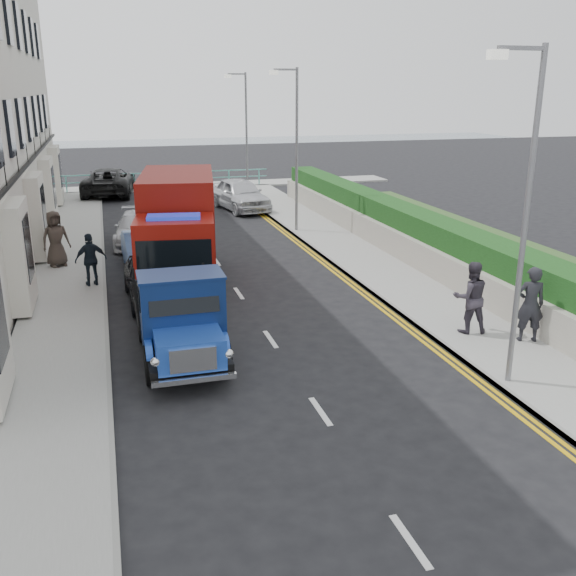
{
  "coord_description": "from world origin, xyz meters",
  "views": [
    {
      "loc": [
        -3.8,
        -12.89,
        6.22
      ],
      "look_at": [
        0.42,
        1.84,
        1.4
      ],
      "focal_mm": 40.0,
      "sensor_mm": 36.0,
      "label": 1
    }
  ],
  "objects_px": {
    "parked_car_front": "(154,279)",
    "pedestrian_east_near": "(530,304)",
    "bedford_lorry": "(182,324)",
    "lamp_near": "(522,204)",
    "lamp_far": "(244,128)",
    "lamp_mid": "(294,141)",
    "red_lorry": "(178,227)"
  },
  "relations": [
    {
      "from": "pedestrian_east_near",
      "to": "red_lorry",
      "type": "bearing_deg",
      "value": -27.8
    },
    {
      "from": "lamp_far",
      "to": "bedford_lorry",
      "type": "distance_m",
      "value": 24.07
    },
    {
      "from": "lamp_near",
      "to": "parked_car_front",
      "type": "relative_size",
      "value": 1.74
    },
    {
      "from": "red_lorry",
      "to": "pedestrian_east_near",
      "type": "relative_size",
      "value": 3.62
    },
    {
      "from": "lamp_near",
      "to": "lamp_far",
      "type": "relative_size",
      "value": 1.0
    },
    {
      "from": "lamp_far",
      "to": "bedford_lorry",
      "type": "bearing_deg",
      "value": -105.83
    },
    {
      "from": "bedford_lorry",
      "to": "pedestrian_east_near",
      "type": "relative_size",
      "value": 2.46
    },
    {
      "from": "lamp_near",
      "to": "red_lorry",
      "type": "xyz_separation_m",
      "value": [
        -5.77,
        9.72,
        -2.12
      ]
    },
    {
      "from": "red_lorry",
      "to": "pedestrian_east_near",
      "type": "distance_m",
      "value": 11.02
    },
    {
      "from": "red_lorry",
      "to": "lamp_near",
      "type": "bearing_deg",
      "value": -50.76
    },
    {
      "from": "lamp_far",
      "to": "red_lorry",
      "type": "bearing_deg",
      "value": -109.53
    },
    {
      "from": "red_lorry",
      "to": "bedford_lorry",
      "type": "bearing_deg",
      "value": -87.79
    },
    {
      "from": "parked_car_front",
      "to": "pedestrian_east_near",
      "type": "bearing_deg",
      "value": -37.17
    },
    {
      "from": "bedford_lorry",
      "to": "pedestrian_east_near",
      "type": "xyz_separation_m",
      "value": [
        8.44,
        -1.14,
        0.06
      ]
    },
    {
      "from": "parked_car_front",
      "to": "pedestrian_east_near",
      "type": "height_order",
      "value": "pedestrian_east_near"
    },
    {
      "from": "red_lorry",
      "to": "parked_car_front",
      "type": "bearing_deg",
      "value": -112.06
    },
    {
      "from": "lamp_far",
      "to": "pedestrian_east_near",
      "type": "distance_m",
      "value": 24.38
    },
    {
      "from": "bedford_lorry",
      "to": "red_lorry",
      "type": "height_order",
      "value": "red_lorry"
    },
    {
      "from": "bedford_lorry",
      "to": "parked_car_front",
      "type": "distance_m",
      "value": 5.02
    },
    {
      "from": "lamp_mid",
      "to": "lamp_far",
      "type": "bearing_deg",
      "value": 90.0
    },
    {
      "from": "lamp_mid",
      "to": "red_lorry",
      "type": "height_order",
      "value": "lamp_mid"
    },
    {
      "from": "lamp_near",
      "to": "parked_car_front",
      "type": "bearing_deg",
      "value": 130.19
    },
    {
      "from": "lamp_far",
      "to": "pedestrian_east_near",
      "type": "relative_size",
      "value": 3.63
    },
    {
      "from": "lamp_mid",
      "to": "lamp_far",
      "type": "xyz_separation_m",
      "value": [
        0.0,
        10.0,
        0.0
      ]
    },
    {
      "from": "lamp_near",
      "to": "lamp_far",
      "type": "distance_m",
      "value": 26.0
    },
    {
      "from": "lamp_far",
      "to": "lamp_near",
      "type": "bearing_deg",
      "value": -90.0
    },
    {
      "from": "red_lorry",
      "to": "parked_car_front",
      "type": "distance_m",
      "value": 2.3
    },
    {
      "from": "bedford_lorry",
      "to": "pedestrian_east_near",
      "type": "bearing_deg",
      "value": -7.49
    },
    {
      "from": "lamp_near",
      "to": "red_lorry",
      "type": "height_order",
      "value": "lamp_near"
    },
    {
      "from": "red_lorry",
      "to": "pedestrian_east_near",
      "type": "xyz_separation_m",
      "value": [
        7.69,
        -7.85,
        -0.79
      ]
    },
    {
      "from": "pedestrian_east_near",
      "to": "lamp_mid",
      "type": "bearing_deg",
      "value": -64.49
    },
    {
      "from": "lamp_near",
      "to": "lamp_mid",
      "type": "height_order",
      "value": "same"
    }
  ]
}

